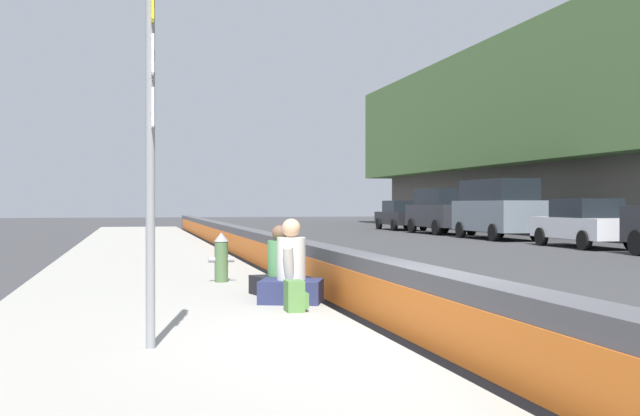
{
  "coord_description": "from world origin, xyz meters",
  "views": [
    {
      "loc": [
        -7.35,
        3.01,
        1.53
      ],
      "look_at": [
        8.09,
        -0.77,
        1.44
      ],
      "focal_mm": 42.98,
      "sensor_mm": 36.0,
      "label": 1
    }
  ],
  "objects_px": {
    "fire_hydrant": "(221,257)",
    "parked_car_farther": "(401,215)",
    "seated_person_middle": "(279,273)",
    "backpack": "(295,296)",
    "parked_car_midline": "(497,208)",
    "parked_car_fourth": "(585,223)",
    "seated_person_foreground": "(291,276)",
    "route_sign_post": "(151,131)",
    "parked_car_far": "(441,211)"
  },
  "relations": [
    {
      "from": "route_sign_post",
      "to": "seated_person_middle",
      "type": "relative_size",
      "value": 3.39
    },
    {
      "from": "seated_person_middle",
      "to": "parked_car_farther",
      "type": "xyz_separation_m",
      "value": [
        30.52,
        -12.95,
        0.39
      ]
    },
    {
      "from": "seated_person_middle",
      "to": "parked_car_fourth",
      "type": "bearing_deg",
      "value": -47.24
    },
    {
      "from": "route_sign_post",
      "to": "backpack",
      "type": "xyz_separation_m",
      "value": [
        2.13,
        -1.86,
        -1.9
      ]
    },
    {
      "from": "fire_hydrant",
      "to": "seated_person_foreground",
      "type": "distance_m",
      "value": 3.12
    },
    {
      "from": "fire_hydrant",
      "to": "parked_car_midline",
      "type": "xyz_separation_m",
      "value": [
        16.37,
        -13.63,
        0.77
      ]
    },
    {
      "from": "route_sign_post",
      "to": "parked_car_farther",
      "type": "distance_m",
      "value": 37.65
    },
    {
      "from": "fire_hydrant",
      "to": "parked_car_fourth",
      "type": "distance_m",
      "value": 17.01
    },
    {
      "from": "parked_car_far",
      "to": "parked_car_farther",
      "type": "relative_size",
      "value": 1.07
    },
    {
      "from": "seated_person_foreground",
      "to": "seated_person_middle",
      "type": "height_order",
      "value": "seated_person_foreground"
    },
    {
      "from": "fire_hydrant",
      "to": "seated_person_middle",
      "type": "bearing_deg",
      "value": -162.4
    },
    {
      "from": "seated_person_middle",
      "to": "parked_car_farther",
      "type": "bearing_deg",
      "value": -22.98
    },
    {
      "from": "backpack",
      "to": "fire_hydrant",
      "type": "bearing_deg",
      "value": 7.34
    },
    {
      "from": "seated_person_middle",
      "to": "route_sign_post",
      "type": "bearing_deg",
      "value": 153.3
    },
    {
      "from": "seated_person_middle",
      "to": "parked_car_farther",
      "type": "distance_m",
      "value": 33.15
    },
    {
      "from": "seated_person_middle",
      "to": "parked_car_midline",
      "type": "distance_m",
      "value": 22.57
    },
    {
      "from": "fire_hydrant",
      "to": "seated_person_middle",
      "type": "xyz_separation_m",
      "value": [
        -2.07,
        -0.66,
        -0.12
      ]
    },
    {
      "from": "seated_person_foreground",
      "to": "parked_car_midline",
      "type": "relative_size",
      "value": 0.23
    },
    {
      "from": "fire_hydrant",
      "to": "parked_car_farther",
      "type": "height_order",
      "value": "parked_car_farther"
    },
    {
      "from": "parked_car_far",
      "to": "route_sign_post",
      "type": "bearing_deg",
      "value": 152.33
    },
    {
      "from": "route_sign_post",
      "to": "fire_hydrant",
      "type": "xyz_separation_m",
      "value": [
        6.08,
        -1.36,
        -1.65
      ]
    },
    {
      "from": "backpack",
      "to": "parked_car_fourth",
      "type": "relative_size",
      "value": 0.09
    },
    {
      "from": "route_sign_post",
      "to": "parked_car_farther",
      "type": "height_order",
      "value": "route_sign_post"
    },
    {
      "from": "seated_person_foreground",
      "to": "parked_car_fourth",
      "type": "height_order",
      "value": "parked_car_fourth"
    },
    {
      "from": "fire_hydrant",
      "to": "parked_car_midline",
      "type": "distance_m",
      "value": 21.31
    },
    {
      "from": "parked_car_farther",
      "to": "parked_car_fourth",
      "type": "bearing_deg",
      "value": -179.56
    },
    {
      "from": "parked_car_fourth",
      "to": "route_sign_post",
      "type": "bearing_deg",
      "value": 136.84
    },
    {
      "from": "backpack",
      "to": "parked_car_midline",
      "type": "height_order",
      "value": "parked_car_midline"
    },
    {
      "from": "seated_person_middle",
      "to": "parked_car_midline",
      "type": "relative_size",
      "value": 0.21
    },
    {
      "from": "fire_hydrant",
      "to": "parked_car_farther",
      "type": "distance_m",
      "value": 31.53
    },
    {
      "from": "fire_hydrant",
      "to": "parked_car_fourth",
      "type": "relative_size",
      "value": 0.19
    },
    {
      "from": "seated_person_middle",
      "to": "backpack",
      "type": "bearing_deg",
      "value": 175.45
    },
    {
      "from": "backpack",
      "to": "parked_car_farther",
      "type": "xyz_separation_m",
      "value": [
        32.4,
        -13.09,
        0.53
      ]
    },
    {
      "from": "seated_person_middle",
      "to": "parked_car_midline",
      "type": "height_order",
      "value": "parked_car_midline"
    },
    {
      "from": "seated_person_foreground",
      "to": "parked_car_midline",
      "type": "xyz_separation_m",
      "value": [
        19.43,
        -12.98,
        0.84
      ]
    },
    {
      "from": "route_sign_post",
      "to": "fire_hydrant",
      "type": "relative_size",
      "value": 4.09
    },
    {
      "from": "fire_hydrant",
      "to": "parked_car_far",
      "type": "distance_m",
      "value": 26.22
    },
    {
      "from": "parked_car_midline",
      "to": "parked_car_far",
      "type": "height_order",
      "value": "parked_car_midline"
    },
    {
      "from": "parked_car_far",
      "to": "backpack",
      "type": "bearing_deg",
      "value": 153.62
    },
    {
      "from": "backpack",
      "to": "parked_car_fourth",
      "type": "height_order",
      "value": "parked_car_fourth"
    },
    {
      "from": "fire_hydrant",
      "to": "backpack",
      "type": "distance_m",
      "value": 3.99
    },
    {
      "from": "fire_hydrant",
      "to": "parked_car_fourth",
      "type": "bearing_deg",
      "value": -53.89
    },
    {
      "from": "seated_person_foreground",
      "to": "parked_car_farther",
      "type": "relative_size",
      "value": 0.26
    },
    {
      "from": "parked_car_midline",
      "to": "parked_car_farther",
      "type": "height_order",
      "value": "parked_car_midline"
    },
    {
      "from": "seated_person_middle",
      "to": "parked_car_far",
      "type": "xyz_separation_m",
      "value": [
        24.49,
        -12.93,
        0.71
      ]
    },
    {
      "from": "seated_person_middle",
      "to": "parked_car_farther",
      "type": "relative_size",
      "value": 0.23
    },
    {
      "from": "backpack",
      "to": "parked_car_fourth",
      "type": "xyz_separation_m",
      "value": [
        13.97,
        -13.23,
        0.53
      ]
    },
    {
      "from": "fire_hydrant",
      "to": "parked_car_far",
      "type": "relative_size",
      "value": 0.18
    },
    {
      "from": "parked_car_midline",
      "to": "parked_car_fourth",
      "type": "bearing_deg",
      "value": -178.93
    },
    {
      "from": "parked_car_farther",
      "to": "parked_car_far",
      "type": "bearing_deg",
      "value": 179.86
    }
  ]
}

